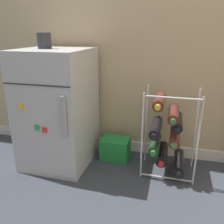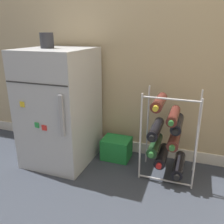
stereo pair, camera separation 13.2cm
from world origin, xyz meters
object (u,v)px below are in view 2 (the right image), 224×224
Objects in this scene: mini_fridge at (60,107)px; wine_rack at (167,136)px; fridge_top_cup at (47,40)px; soda_box at (116,148)px.

wine_rack is at bearing 2.66° from mini_fridge.
fridge_top_cup is at bearing -176.33° from wine_rack.
soda_box is (-0.40, 0.10, -0.22)m from wine_rack.
mini_fridge reaches higher than soda_box.
wine_rack reaches higher than soda_box.
fridge_top_cup is (-0.87, -0.06, 0.62)m from wine_rack.
soda_box is at bearing 18.31° from mini_fridge.
fridge_top_cup is (-0.47, -0.15, 0.84)m from soda_box.
wine_rack is 2.79× the size of soda_box.
wine_rack is (0.81, 0.04, -0.13)m from mini_fridge.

